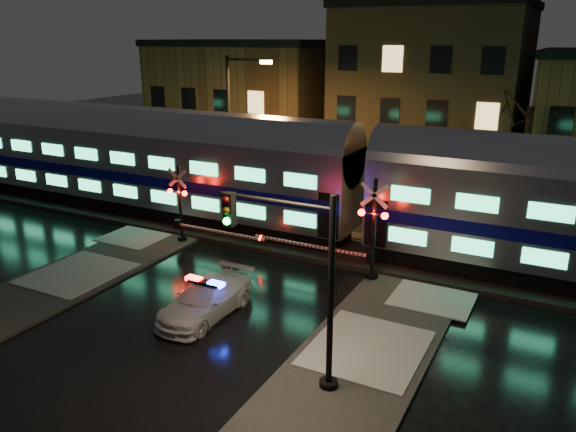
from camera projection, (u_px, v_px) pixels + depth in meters
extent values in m
plane|color=black|center=(245.00, 279.00, 23.55)|extent=(120.00, 120.00, 0.00)
cube|color=black|center=(298.00, 240.00, 27.74)|extent=(90.00, 4.20, 0.24)
cube|color=#2D2D2D|center=(16.00, 303.00, 21.32)|extent=(4.00, 20.00, 0.12)
cube|color=#2D2D2D|center=(330.00, 401.00, 15.60)|extent=(4.00, 20.00, 0.12)
cube|color=brown|center=(249.00, 103.00, 46.48)|extent=(14.00, 10.00, 9.00)
cube|color=brown|center=(433.00, 95.00, 39.93)|extent=(12.00, 11.00, 11.50)
cube|color=black|center=(146.00, 205.00, 31.81)|extent=(24.00, 2.40, 0.80)
cube|color=#B7BAC1|center=(143.00, 165.00, 31.11)|extent=(25.00, 3.05, 3.80)
cube|color=#0B0B7D|center=(143.00, 172.00, 31.23)|extent=(24.75, 3.09, 0.55)
cube|color=#43FFA6|center=(125.00, 191.00, 30.15)|extent=(21.00, 0.05, 0.62)
cube|color=#43FFA6|center=(122.00, 158.00, 29.60)|extent=(21.00, 0.05, 0.62)
cylinder|color=#B7BAC1|center=(140.00, 134.00, 30.59)|extent=(25.00, 3.05, 3.05)
imported|color=silver|center=(206.00, 300.00, 20.31)|extent=(1.84, 4.43, 1.28)
cube|color=black|center=(205.00, 282.00, 20.11)|extent=(1.34, 0.36, 0.09)
cube|color=#FF0C05|center=(194.00, 279.00, 20.31)|extent=(0.59, 0.30, 0.15)
cube|color=#1426FF|center=(216.00, 284.00, 19.88)|extent=(0.59, 0.30, 0.15)
cylinder|color=black|center=(371.00, 276.00, 23.45)|extent=(0.55, 0.55, 0.33)
cylinder|color=black|center=(374.00, 231.00, 22.83)|extent=(0.17, 0.17, 4.36)
sphere|color=#FF0C05|center=(361.00, 212.00, 22.66)|extent=(0.28, 0.28, 0.28)
sphere|color=#FF0C05|center=(385.00, 216.00, 22.23)|extent=(0.28, 0.28, 0.28)
cube|color=white|center=(310.00, 246.00, 24.13)|extent=(5.46, 0.10, 0.10)
cube|color=black|center=(370.00, 257.00, 22.94)|extent=(0.25, 0.30, 0.45)
cylinder|color=black|center=(183.00, 239.00, 27.77)|extent=(0.48, 0.48, 0.29)
cylinder|color=black|center=(180.00, 205.00, 27.23)|extent=(0.15, 0.15, 3.87)
sphere|color=#FF0C05|center=(170.00, 191.00, 27.06)|extent=(0.25, 0.25, 0.25)
sphere|color=#FF0C05|center=(185.00, 193.00, 26.68)|extent=(0.25, 0.25, 0.25)
cube|color=white|center=(220.00, 232.00, 26.23)|extent=(4.84, 0.10, 0.10)
cube|color=black|center=(178.00, 224.00, 27.29)|extent=(0.25, 0.30, 0.45)
cylinder|color=black|center=(328.00, 385.00, 16.16)|extent=(0.54, 0.54, 0.29)
cylinder|color=black|center=(331.00, 298.00, 15.31)|extent=(0.18, 0.18, 5.83)
cylinder|color=black|center=(274.00, 201.00, 15.31)|extent=(3.50, 0.12, 0.12)
cube|color=black|center=(229.00, 209.00, 15.90)|extent=(0.31, 0.27, 0.97)
sphere|color=#0CFF3F|center=(227.00, 221.00, 15.86)|extent=(0.21, 0.21, 0.21)
cylinder|color=black|center=(229.00, 133.00, 32.67)|extent=(0.22, 0.22, 8.74)
cylinder|color=black|center=(247.00, 60.00, 30.82)|extent=(2.62, 0.13, 0.13)
cube|color=#FDA026|center=(266.00, 62.00, 30.33)|extent=(0.60, 0.31, 0.20)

